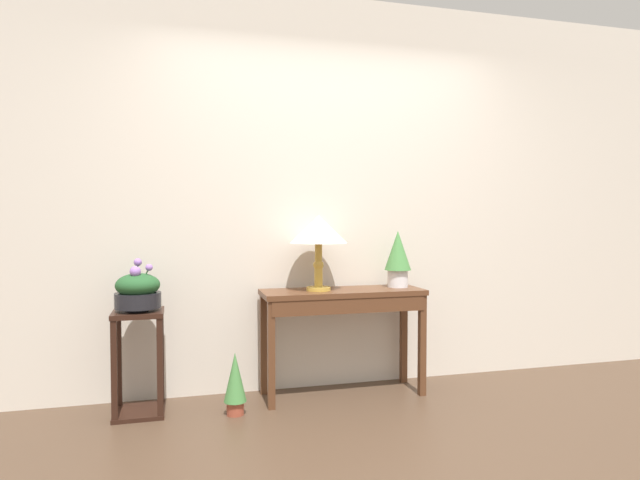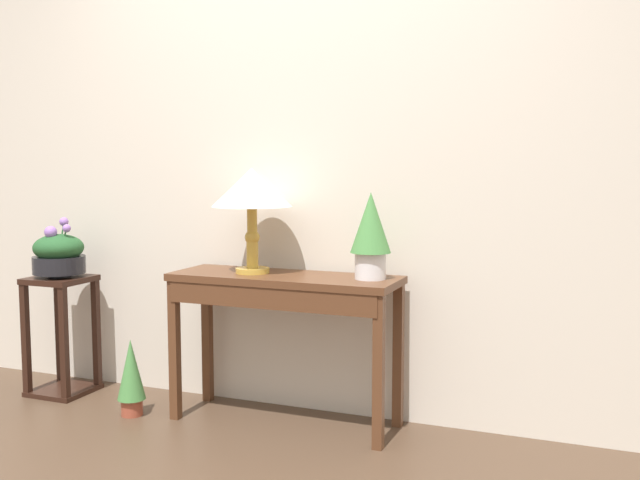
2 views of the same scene
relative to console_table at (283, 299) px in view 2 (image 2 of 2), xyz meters
The scene contains 7 objects.
back_wall_with_art 0.84m from the console_table, 98.05° to the left, with size 9.00×0.10×2.80m.
console_table is the anchor object (origin of this frame).
table_lamp 0.54m from the console_table, behind, with size 0.39×0.39×0.51m.
potted_plant_on_console 0.54m from the console_table, ahead, with size 0.19×0.19×0.40m.
pedestal_stand_left 1.36m from the console_table, behind, with size 0.30×0.30×0.65m.
planter_bowl_wide 1.34m from the console_table, behind, with size 0.28×0.28×0.32m.
potted_plant_floor 0.87m from the console_table, 167.17° to the right, with size 0.14×0.14×0.39m.
Camera 2 is at (1.50, -1.97, 1.26)m, focal length 41.42 mm.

